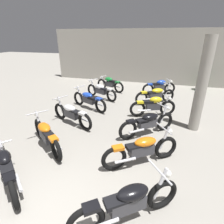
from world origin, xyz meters
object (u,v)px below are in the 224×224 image
at_px(motorcycle_left_row_1, 46,134).
at_px(oil_drum, 202,84).
at_px(motorcycle_right_row_4, 156,95).
at_px(motorcycle_right_row_2, 148,123).
at_px(motorcycle_left_row_0, 7,169).
at_px(motorcycle_left_row_3, 89,100).
at_px(motorcycle_right_row_5, 159,87).
at_px(motorcycle_right_row_1, 142,149).
at_px(motorcycle_left_row_4, 101,90).
at_px(motorcycle_left_row_2, 71,113).
at_px(motorcycle_left_row_5, 110,84).
at_px(motorcycle_right_row_3, 153,106).
at_px(support_pillar, 201,86).
at_px(motorcycle_right_row_0, 128,202).

distance_m(motorcycle_left_row_1, oil_drum, 9.73).
bearing_deg(motorcycle_right_row_4, oil_drum, 50.95).
bearing_deg(oil_drum, motorcycle_right_row_2, -112.22).
bearing_deg(oil_drum, motorcycle_left_row_0, -119.14).
relative_size(motorcycle_left_row_3, motorcycle_right_row_5, 1.10).
height_order(motorcycle_right_row_1, oil_drum, motorcycle_right_row_1).
distance_m(motorcycle_left_row_4, motorcycle_right_row_2, 4.22).
height_order(motorcycle_left_row_2, motorcycle_left_row_3, same).
bearing_deg(motorcycle_left_row_4, motorcycle_right_row_4, 1.73).
bearing_deg(motorcycle_left_row_0, oil_drum, 60.86).
xyz_separation_m(motorcycle_right_row_1, motorcycle_right_row_4, (0.02, 4.82, 0.00)).
relative_size(motorcycle_left_row_3, motorcycle_left_row_5, 1.07).
distance_m(motorcycle_left_row_0, motorcycle_right_row_3, 5.56).
height_order(motorcycle_right_row_2, oil_drum, motorcycle_right_row_2).
height_order(motorcycle_left_row_0, motorcycle_left_row_4, motorcycle_left_row_4).
height_order(motorcycle_left_row_0, motorcycle_left_row_3, motorcycle_left_row_3).
height_order(motorcycle_left_row_4, motorcycle_right_row_1, same).
distance_m(motorcycle_right_row_3, oil_drum, 5.42).
distance_m(motorcycle_right_row_1, motorcycle_right_row_3, 3.22).
bearing_deg(motorcycle_right_row_4, motorcycle_right_row_3, -89.75).
relative_size(motorcycle_right_row_1, motorcycle_right_row_2, 1.08).
distance_m(motorcycle_left_row_5, motorcycle_right_row_2, 5.42).
relative_size(support_pillar, motorcycle_left_row_3, 1.59).
bearing_deg(oil_drum, motorcycle_right_row_4, -129.05).
relative_size(motorcycle_left_row_3, motorcycle_right_row_1, 1.10).
bearing_deg(motorcycle_right_row_0, motorcycle_right_row_1, 89.45).
distance_m(support_pillar, motorcycle_left_row_2, 4.69).
relative_size(motorcycle_right_row_0, oil_drum, 2.09).
bearing_deg(motorcycle_right_row_2, motorcycle_left_row_0, -130.64).
bearing_deg(motorcycle_left_row_2, motorcycle_right_row_1, -28.38).
height_order(motorcycle_right_row_0, motorcycle_right_row_4, same).
bearing_deg(motorcycle_left_row_3, motorcycle_left_row_5, 88.44).
height_order(motorcycle_left_row_0, motorcycle_left_row_2, motorcycle_left_row_2).
bearing_deg(motorcycle_left_row_5, support_pillar, -40.74).
xyz_separation_m(motorcycle_left_row_1, motorcycle_right_row_4, (2.86, 4.89, 0.00)).
distance_m(motorcycle_left_row_3, motorcycle_left_row_5, 3.05).
distance_m(motorcycle_right_row_2, oil_drum, 6.93).
distance_m(motorcycle_left_row_3, motorcycle_right_row_1, 4.30).
distance_m(motorcycle_left_row_5, motorcycle_right_row_1, 6.84).
relative_size(motorcycle_left_row_4, motorcycle_left_row_5, 1.06).
bearing_deg(oil_drum, motorcycle_right_row_5, -146.31).
xyz_separation_m(motorcycle_right_row_2, motorcycle_right_row_4, (0.04, 3.24, 0.00)).
distance_m(support_pillar, motorcycle_right_row_4, 3.03).
xyz_separation_m(motorcycle_left_row_0, oil_drum, (5.35, 9.59, -0.03)).
distance_m(motorcycle_left_row_3, motorcycle_right_row_3, 2.90).
height_order(motorcycle_left_row_1, motorcycle_right_row_2, same).
bearing_deg(motorcycle_right_row_5, motorcycle_left_row_1, -114.80).
bearing_deg(motorcycle_right_row_3, support_pillar, -25.61).
xyz_separation_m(support_pillar, motorcycle_left_row_4, (-4.40, 2.25, -1.15)).
height_order(motorcycle_left_row_5, oil_drum, motorcycle_left_row_5).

